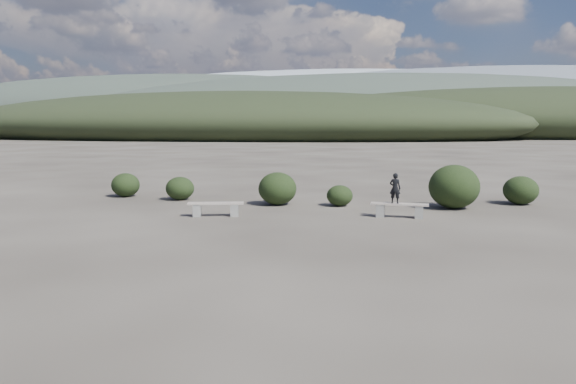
# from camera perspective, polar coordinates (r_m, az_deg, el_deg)

# --- Properties ---
(ground) EXTENTS (1200.00, 1200.00, 0.00)m
(ground) POSITION_cam_1_polar(r_m,az_deg,el_deg) (12.48, -1.87, -7.00)
(ground) COLOR #312C26
(ground) RESTS_ON ground
(bench_left) EXTENTS (1.85, 0.75, 0.45)m
(bench_left) POSITION_cam_1_polar(r_m,az_deg,el_deg) (18.37, -7.35, -1.62)
(bench_left) COLOR slate
(bench_left) RESTS_ON ground
(bench_right) EXTENTS (1.85, 0.53, 0.46)m
(bench_right) POSITION_cam_1_polar(r_m,az_deg,el_deg) (18.33, 11.26, -1.70)
(bench_right) COLOR slate
(bench_right) RESTS_ON ground
(seated_person) EXTENTS (0.40, 0.31, 0.98)m
(seated_person) POSITION_cam_1_polar(r_m,az_deg,el_deg) (18.25, 10.82, 0.38)
(seated_person) COLOR black
(seated_person) RESTS_ON bench_right
(shrub_a) EXTENTS (1.11, 1.11, 0.91)m
(shrub_a) POSITION_cam_1_polar(r_m,az_deg,el_deg) (22.47, -10.92, 0.37)
(shrub_a) COLOR black
(shrub_a) RESTS_ON ground
(shrub_b) EXTENTS (1.41, 1.41, 1.21)m
(shrub_b) POSITION_cam_1_polar(r_m,az_deg,el_deg) (20.71, -1.08, 0.35)
(shrub_b) COLOR black
(shrub_b) RESTS_ON ground
(shrub_c) EXTENTS (0.96, 0.96, 0.76)m
(shrub_c) POSITION_cam_1_polar(r_m,az_deg,el_deg) (20.53, 5.27, -0.37)
(shrub_c) COLOR black
(shrub_c) RESTS_ON ground
(shrub_d) EXTENTS (1.78, 1.78, 1.56)m
(shrub_d) POSITION_cam_1_polar(r_m,az_deg,el_deg) (20.68, 16.52, 0.53)
(shrub_d) COLOR black
(shrub_d) RESTS_ON ground
(shrub_e) EXTENTS (1.27, 1.27, 1.06)m
(shrub_e) POSITION_cam_1_polar(r_m,az_deg,el_deg) (22.55, 22.57, 0.16)
(shrub_e) COLOR black
(shrub_e) RESTS_ON ground
(shrub_f) EXTENTS (1.15, 1.15, 0.97)m
(shrub_f) POSITION_cam_1_polar(r_m,az_deg,el_deg) (23.95, -16.18, 0.69)
(shrub_f) COLOR black
(shrub_f) RESTS_ON ground
(mountain_ridges) EXTENTS (500.00, 400.00, 56.00)m
(mountain_ridges) POSITION_cam_1_polar(r_m,az_deg,el_deg) (351.17, 7.35, 8.32)
(mountain_ridges) COLOR black
(mountain_ridges) RESTS_ON ground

